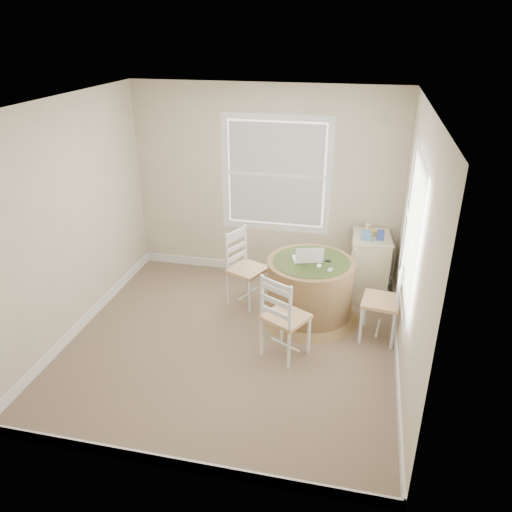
% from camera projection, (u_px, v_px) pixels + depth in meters
% --- Properties ---
extents(room, '(3.64, 3.64, 2.64)m').
position_uv_depth(room, '(249.00, 231.00, 5.16)').
color(room, '#77614B').
rests_on(room, ground).
extents(round_table, '(1.21, 1.21, 0.74)m').
position_uv_depth(round_table, '(310.00, 286.00, 5.94)').
color(round_table, '#926441').
rests_on(round_table, ground).
extents(chair_left, '(0.54, 0.55, 0.95)m').
position_uv_depth(chair_left, '(248.00, 269.00, 6.20)').
color(chair_left, white).
rests_on(chair_left, ground).
extents(chair_near, '(0.56, 0.55, 0.95)m').
position_uv_depth(chair_near, '(286.00, 317.00, 5.20)').
color(chair_near, white).
rests_on(chair_near, ground).
extents(chair_right, '(0.45, 0.47, 0.95)m').
position_uv_depth(chair_right, '(381.00, 301.00, 5.50)').
color(chair_right, white).
rests_on(chair_right, ground).
extents(laptop, '(0.39, 0.37, 0.23)m').
position_uv_depth(laptop, '(308.00, 258.00, 5.80)').
color(laptop, white).
rests_on(laptop, round_table).
extents(mouse, '(0.07, 0.10, 0.03)m').
position_uv_depth(mouse, '(319.00, 266.00, 5.68)').
color(mouse, white).
rests_on(mouse, round_table).
extents(phone, '(0.06, 0.10, 0.02)m').
position_uv_depth(phone, '(330.00, 270.00, 5.59)').
color(phone, '#B7BABF').
rests_on(phone, round_table).
extents(keys, '(0.07, 0.06, 0.02)m').
position_uv_depth(keys, '(328.00, 261.00, 5.79)').
color(keys, black).
rests_on(keys, round_table).
extents(corner_chest, '(0.53, 0.66, 0.83)m').
position_uv_depth(corner_chest, '(369.00, 266.00, 6.42)').
color(corner_chest, beige).
rests_on(corner_chest, ground).
extents(tissue_box, '(0.13, 0.13, 0.10)m').
position_uv_depth(tissue_box, '(365.00, 236.00, 6.13)').
color(tissue_box, '#5189B9').
rests_on(tissue_box, corner_chest).
extents(box_yellow, '(0.16, 0.11, 0.06)m').
position_uv_depth(box_yellow, '(375.00, 232.00, 6.27)').
color(box_yellow, gold).
rests_on(box_yellow, corner_chest).
extents(box_blue, '(0.09, 0.09, 0.12)m').
position_uv_depth(box_blue, '(381.00, 235.00, 6.10)').
color(box_blue, '#3846AA').
rests_on(box_blue, corner_chest).
extents(cup_cream, '(0.07, 0.07, 0.09)m').
position_uv_depth(cup_cream, '(368.00, 227.00, 6.39)').
color(cup_cream, beige).
rests_on(cup_cream, corner_chest).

